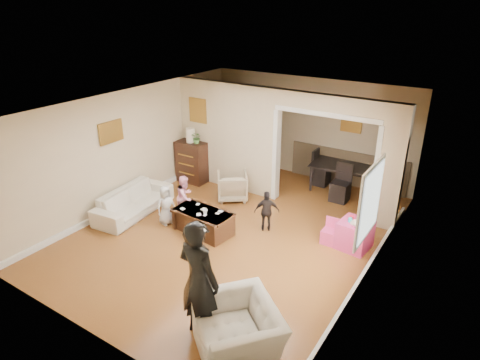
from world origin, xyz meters
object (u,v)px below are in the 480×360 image
Objects in this scene: table_lamp at (190,135)px; coffee_cup at (205,212)px; coffee_table at (203,221)px; cyan_cup at (350,220)px; dresser at (192,162)px; child_kneel_b at (185,197)px; armchair_front at (238,332)px; armchair_back at (232,186)px; sofa at (134,201)px; dining_table at (350,178)px; child_toddler at (267,211)px; child_kneel_a at (166,205)px; play_table at (355,235)px; adult_person at (199,280)px.

table_lamp is 2.82m from coffee_cup.
coffee_table is 12.25× the size of coffee_cup.
table_lamp is 2.81m from coffee_table.
dresser is at bearing 169.03° from cyan_cup.
coffee_table is at bearing 153.43° from coffee_cup.
coffee_table is at bearing -126.01° from child_kneel_b.
armchair_back is at bearing 163.15° from armchair_front.
dining_table is (3.60, 3.70, 0.05)m from sofa.
child_kneel_b is (-0.70, 0.30, 0.25)m from coffee_table.
dresser is at bearing -5.07° from sofa.
child_toddler is at bearing -170.34° from cyan_cup.
child_kneel_a reaches higher than cyan_cup.
armchair_front is 3.17m from coffee_cup.
armchair_front is 3.17× the size of table_lamp.
dresser is 2.63m from coffee_table.
armchair_front is at bearing -123.03° from sofa.
coffee_cup is at bearing -45.56° from table_lamp.
play_table is at bearing 134.33° from armchair_back.
dresser is at bearing 173.15° from armchair_front.
table_lamp reaches higher than dresser.
coffee_table is 15.09× the size of cyan_cup.
dresser is 1.26× the size of child_kneel_a.
child_kneel_a is (-2.67, -3.67, 0.09)m from dining_table.
child_kneel_a is at bearing -7.46° from child_toddler.
child_toddler is at bearing -47.46° from child_kneel_a.
play_table reaches higher than coffee_table.
child_toddler reaches higher than armchair_front.
child_kneel_b is (-0.35, -1.29, 0.16)m from armchair_back.
dining_table is (3.62, 1.62, -0.91)m from table_lamp.
coffee_cup is 0.11× the size of child_toddler.
cyan_cup is 0.08× the size of child_kneel_b.
table_lamp reaches higher than coffee_table.
adult_person is at bearing -49.86° from table_lamp.
child_kneel_b is 1.81m from child_toddler.
child_kneel_a is at bearing -133.44° from dining_table.
coffee_cup is 2.75m from adult_person.
armchair_back is 0.83× the size of child_kneel_a.
sofa is 2.98m from child_toddler.
sofa reaches higher than play_table.
table_lamp is 0.38× the size of child_kneel_b.
coffee_cup is 0.05× the size of dining_table.
child_kneel_a is (-0.85, -0.15, 0.20)m from coffee_table.
table_lamp is 0.19× the size of dining_table.
dresser reaches higher than child_kneel_b.
dining_table is at bearing 24.11° from dresser.
coffee_cup is at bearing 173.41° from armchair_front.
dining_table is (1.72, 3.57, -0.16)m from coffee_cup.
cyan_cup is at bearing -78.50° from dining_table.
coffee_table is at bearing -47.65° from adult_person.
dining_table is 2.87m from child_toddler.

